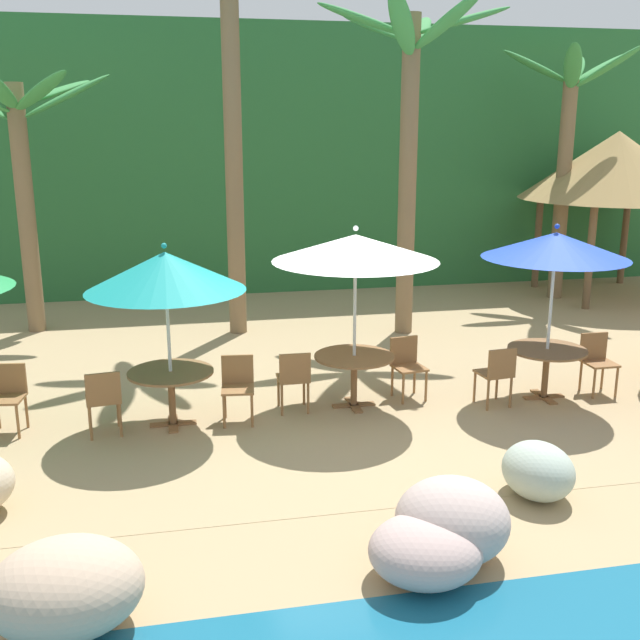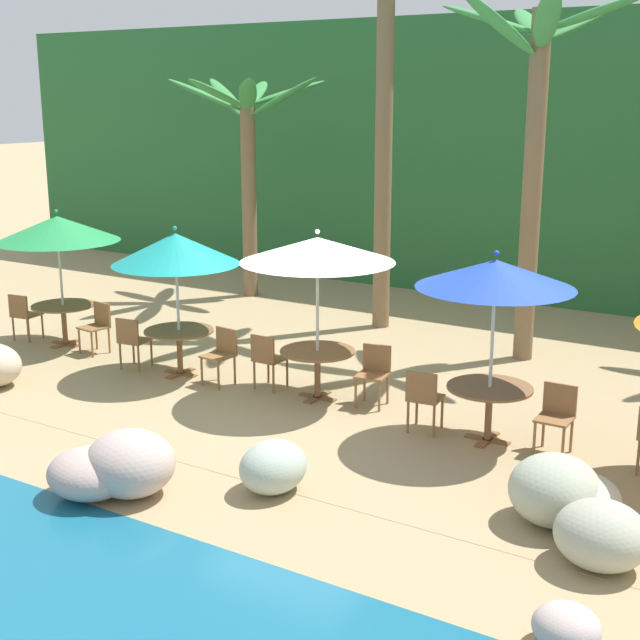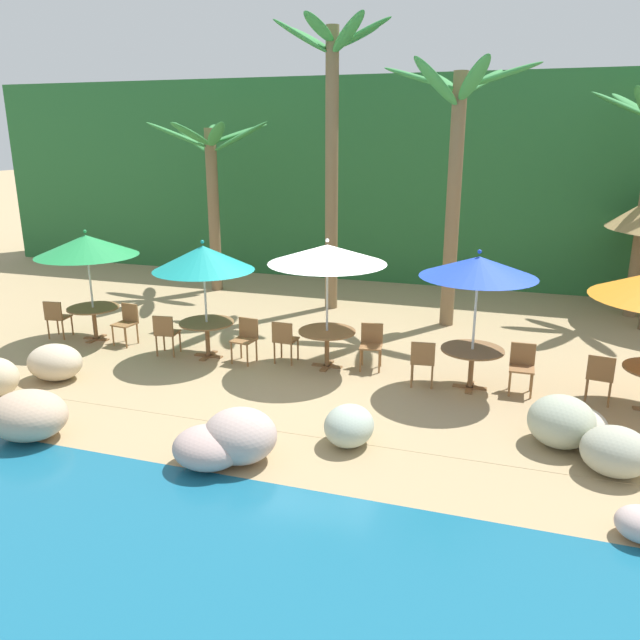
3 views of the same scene
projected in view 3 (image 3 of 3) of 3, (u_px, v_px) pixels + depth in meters
ground_plane at (320, 371)px, 11.93m from camera, size 120.00×120.00×0.00m
terrace_deck at (320, 371)px, 11.93m from camera, size 18.00×5.20×0.01m
foliage_backdrop at (409, 180)px, 19.29m from camera, size 28.00×2.40×6.00m
rock_seawall at (181, 407)px, 9.57m from camera, size 17.32×3.20×0.82m
umbrella_green at (86, 245)px, 13.19m from camera, size 2.14×2.14×2.43m
dining_table_green at (94, 313)px, 13.61m from camera, size 1.10×1.10×0.74m
chair_green_seaward at (127, 321)px, 13.37m from camera, size 0.47×0.48×0.87m
chair_green_inland at (56, 316)px, 13.71m from camera, size 0.47×0.48×0.87m
umbrella_teal at (203, 258)px, 12.14m from camera, size 2.00×2.00×2.39m
dining_table_teal at (207, 328)px, 12.55m from camera, size 1.10×1.10×0.74m
chair_teal_seaward at (246, 337)px, 12.32m from camera, size 0.46×0.47×0.87m
chair_teal_inland at (166, 332)px, 12.64m from camera, size 0.47×0.48×0.87m
umbrella_white at (327, 254)px, 11.53m from camera, size 2.23×2.23×2.52m
dining_table_white at (327, 337)px, 11.99m from camera, size 1.10×1.10×0.74m
chair_white_seaward at (371, 343)px, 11.97m from camera, size 0.48×0.48×0.87m
chair_white_inland at (284, 339)px, 12.20m from camera, size 0.43×0.44×0.87m
umbrella_blue at (479, 267)px, 10.51m from camera, size 1.99×1.99×2.50m
dining_table_blue at (472, 356)px, 10.96m from camera, size 1.10×1.10×0.74m
chair_blue_seaward at (522, 364)px, 10.83m from camera, size 0.42×0.43×0.87m
chair_blue_inland at (423, 360)px, 11.06m from camera, size 0.47×0.48×0.87m
chair_orange_inland at (600, 375)px, 10.35m from camera, size 0.48×0.48×0.87m
palm_tree_nearest at (212, 172)px, 17.29m from camera, size 3.27×3.36×4.74m
palm_tree_second at (332, 122)px, 15.03m from camera, size 2.83×2.92×6.94m
palm_tree_third at (456, 152)px, 13.75m from camera, size 3.38×3.14×5.88m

